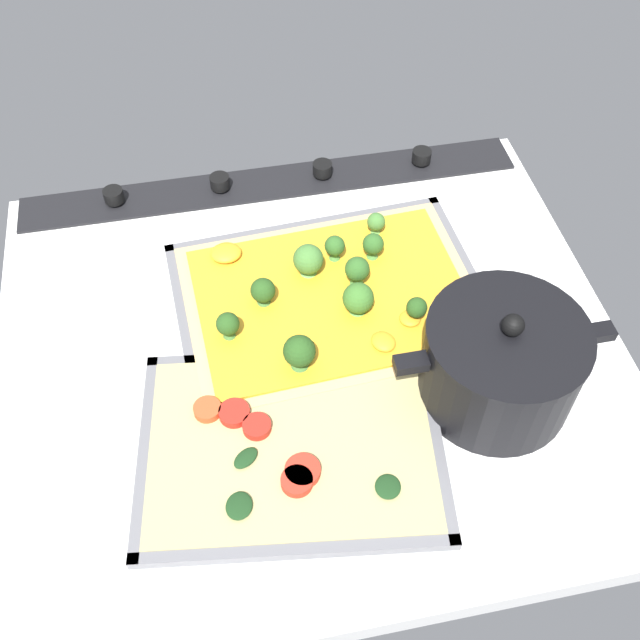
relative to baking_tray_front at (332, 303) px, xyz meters
The scene contains 7 objects.
ground_plane 7.11cm from the baking_tray_front, 56.07° to the left, with size 74.35×66.58×3.00cm, color white.
stove_control_panel 24.40cm from the baking_tray_front, 80.96° to the right, with size 71.38×7.00×2.60cm.
baking_tray_front is the anchor object (origin of this frame).
broccoli_pizza 1.48cm from the baking_tray_front, 14.92° to the left, with size 37.27×28.62×6.04cm.
baking_tray_back 20.86cm from the baking_tray_front, 66.13° to the left, with size 35.63×28.83×1.30cm.
veggie_pizza_back 21.04cm from the baking_tray_front, 65.55° to the left, with size 32.93×26.13×1.90cm.
cooking_pot 22.94cm from the baking_tray_front, 133.58° to the left, with size 24.39×17.53×13.42cm.
Camera 1 is at (9.23, 53.00, 71.69)cm, focal length 41.83 mm.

